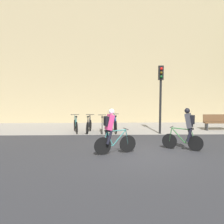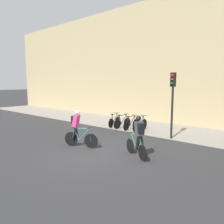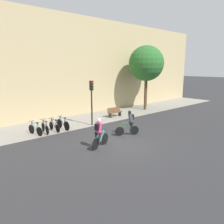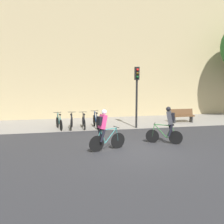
# 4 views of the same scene
# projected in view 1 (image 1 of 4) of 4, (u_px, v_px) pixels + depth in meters

# --- Properties ---
(ground) EXTENTS (200.00, 200.00, 0.00)m
(ground) POSITION_uv_depth(u_px,v_px,m) (146.00, 156.00, 11.94)
(ground) COLOR #2B2B2D
(kerb_strip) EXTENTS (44.00, 4.50, 0.01)m
(kerb_strip) POSITION_uv_depth(u_px,v_px,m) (131.00, 128.00, 18.64)
(kerb_strip) COLOR gray
(kerb_strip) RESTS_ON ground
(building_facade) EXTENTS (44.00, 0.60, 9.50)m
(building_facade) POSITION_uv_depth(u_px,v_px,m) (128.00, 51.00, 20.67)
(building_facade) COLOR tan
(building_facade) RESTS_ON ground
(cyclist_pink) EXTENTS (1.67, 0.70, 1.79)m
(cyclist_pink) POSITION_uv_depth(u_px,v_px,m) (111.00, 130.00, 12.15)
(cyclist_pink) COLOR black
(cyclist_pink) RESTS_ON ground
(cyclist_grey) EXTENTS (1.55, 0.83, 1.76)m
(cyclist_grey) POSITION_uv_depth(u_px,v_px,m) (187.00, 128.00, 12.78)
(cyclist_grey) COLOR black
(cyclist_grey) RESTS_ON ground
(parked_bike_0) EXTENTS (0.49, 1.59, 0.96)m
(parked_bike_0) POSITION_uv_depth(u_px,v_px,m) (76.00, 125.00, 17.06)
(parked_bike_0) COLOR black
(parked_bike_0) RESTS_ON ground
(parked_bike_1) EXTENTS (0.46, 1.61, 0.96)m
(parked_bike_1) POSITION_uv_depth(u_px,v_px,m) (89.00, 125.00, 17.08)
(parked_bike_1) COLOR black
(parked_bike_1) RESTS_ON ground
(parked_bike_2) EXTENTS (0.46, 1.64, 0.94)m
(parked_bike_2) POSITION_uv_depth(u_px,v_px,m) (102.00, 126.00, 17.10)
(parked_bike_2) COLOR black
(parked_bike_2) RESTS_ON ground
(parked_bike_3) EXTENTS (0.46, 1.74, 0.99)m
(parked_bike_3) POSITION_uv_depth(u_px,v_px,m) (115.00, 125.00, 17.12)
(parked_bike_3) COLOR black
(parked_bike_3) RESTS_ON ground
(traffic_light_pole) EXTENTS (0.26, 0.30, 3.63)m
(traffic_light_pole) POSITION_uv_depth(u_px,v_px,m) (161.00, 87.00, 16.46)
(traffic_light_pole) COLOR black
(traffic_light_pole) RESTS_ON ground
(bench) EXTENTS (1.55, 0.44, 0.89)m
(bench) POSITION_uv_depth(u_px,v_px,m) (217.00, 122.00, 17.89)
(bench) COLOR brown
(bench) RESTS_ON ground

